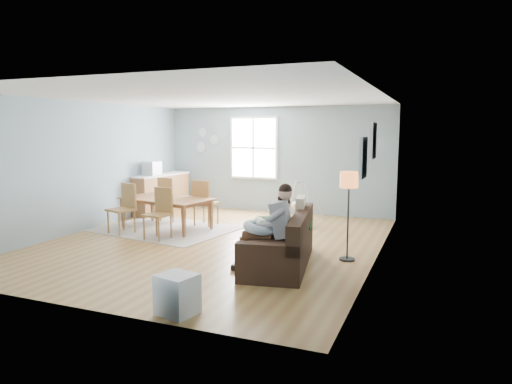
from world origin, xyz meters
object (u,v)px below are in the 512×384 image
at_px(counter, 161,193).
at_px(toddler, 280,218).
at_px(storage_cube, 177,294).
at_px(dining_table, 165,214).
at_px(chair_ne, 204,200).
at_px(baby_swing, 300,205).
at_px(chair_sw, 125,205).
at_px(floor_lamp, 349,187).
at_px(father, 271,224).
at_px(chair_nw, 169,196).
at_px(sofa, 282,246).
at_px(chair_se, 160,210).
at_px(monitor, 152,168).

bearing_deg(counter, toddler, -35.48).
bearing_deg(storage_cube, dining_table, 124.60).
xyz_separation_m(chair_ne, baby_swing, (1.87, 1.10, -0.16)).
xyz_separation_m(dining_table, chair_sw, (-0.59, -0.59, 0.25)).
height_order(storage_cube, chair_sw, chair_sw).
relative_size(floor_lamp, chair_ne, 1.42).
bearing_deg(dining_table, chair_sw, -124.40).
bearing_deg(storage_cube, counter, 125.08).
xyz_separation_m(toddler, storage_cube, (-0.41, -2.45, -0.48)).
bearing_deg(storage_cube, chair_sw, 134.97).
distance_m(father, chair_ne, 3.49).
bearing_deg(baby_swing, dining_table, -145.64).
xyz_separation_m(father, chair_nw, (-3.46, 2.62, -0.12)).
bearing_deg(counter, chair_ne, -30.52).
height_order(chair_ne, baby_swing, chair_ne).
xyz_separation_m(father, storage_cube, (-0.44, -1.95, -0.48)).
height_order(sofa, father, father).
height_order(dining_table, chair_se, chair_se).
relative_size(floor_lamp, monitor, 3.58).
bearing_deg(storage_cube, father, 77.29).
relative_size(sofa, toddler, 2.69).
xyz_separation_m(chair_se, chair_nw, (-0.76, 1.50, 0.02)).
xyz_separation_m(storage_cube, baby_swing, (-0.16, 5.52, 0.19)).
xyz_separation_m(toddler, dining_table, (-3.05, 1.37, -0.37)).
height_order(counter, baby_swing, counter).
bearing_deg(chair_nw, chair_sw, -98.74).
distance_m(storage_cube, chair_se, 3.83).
bearing_deg(chair_se, monitor, 127.86).
bearing_deg(baby_swing, chair_ne, -149.51).
xyz_separation_m(father, monitor, (-4.32, 3.20, 0.45)).
bearing_deg(chair_sw, baby_swing, 36.73).
height_order(toddler, baby_swing, toddler).
xyz_separation_m(father, chair_se, (-2.70, 1.12, -0.14)).
height_order(father, chair_nw, father).
height_order(floor_lamp, chair_se, floor_lamp).
distance_m(father, chair_se, 2.93).
bearing_deg(chair_nw, floor_lamp, -20.33).
bearing_deg(sofa, toddler, 121.66).
height_order(sofa, chair_sw, chair_sw).
xyz_separation_m(chair_se, counter, (-1.59, 2.42, -0.07)).
bearing_deg(baby_swing, monitor, -174.35).
bearing_deg(father, chair_se, 157.48).
distance_m(sofa, storage_cube, 2.33).
xyz_separation_m(chair_nw, baby_swing, (2.86, 0.95, -0.17)).
relative_size(monitor, baby_swing, 0.41).
xyz_separation_m(toddler, chair_nw, (-3.43, 2.12, -0.11)).
distance_m(father, monitor, 5.39).
bearing_deg(chair_se, chair_nw, 116.86).
bearing_deg(storage_cube, toddler, 80.58).
height_order(dining_table, chair_ne, chair_ne).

